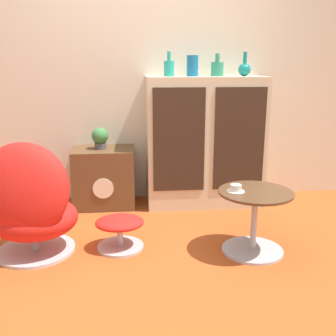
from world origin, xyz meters
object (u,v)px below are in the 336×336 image
(ottoman, at_px, (120,227))
(coffee_table, at_px, (254,219))
(sideboard, at_px, (204,142))
(potted_plant, at_px, (100,137))
(egg_chair, at_px, (28,205))
(vase_leftmost, at_px, (169,68))
(vase_inner_left, at_px, (192,66))
(teacup, at_px, (236,189))
(vase_inner_right, at_px, (217,68))
(vase_rightmost, at_px, (245,69))
(tv_console, at_px, (104,177))

(ottoman, height_order, coffee_table, coffee_table)
(sideboard, height_order, potted_plant, sideboard)
(egg_chair, bearing_deg, vase_leftmost, 42.61)
(vase_inner_left, xyz_separation_m, teacup, (0.15, -1.11, -0.85))
(vase_inner_right, bearing_deg, ottoman, -133.86)
(vase_inner_left, distance_m, vase_inner_right, 0.24)
(teacup, bearing_deg, potted_plant, 132.41)
(vase_leftmost, relative_size, potted_plant, 1.08)
(potted_plant, bearing_deg, vase_rightmost, -0.68)
(sideboard, bearing_deg, vase_inner_left, 178.28)
(tv_console, bearing_deg, coffee_table, -44.42)
(vase_inner_left, bearing_deg, coffee_table, -75.03)
(tv_console, xyz_separation_m, vase_rightmost, (1.35, -0.02, 1.03))
(egg_chair, distance_m, coffee_table, 1.63)
(egg_chair, bearing_deg, sideboard, 34.87)
(ottoman, relative_size, vase_leftmost, 1.65)
(egg_chair, height_order, coffee_table, egg_chair)
(tv_console, height_order, egg_chair, egg_chair)
(sideboard, distance_m, ottoman, 1.34)
(vase_inner_left, height_order, vase_rightmost, vase_rightmost)
(vase_inner_right, height_order, vase_rightmost, vase_rightmost)
(vase_inner_left, bearing_deg, teacup, -82.31)
(ottoman, xyz_separation_m, coffee_table, (0.99, -0.15, 0.10))
(sideboard, distance_m, teacup, 1.12)
(ottoman, height_order, vase_inner_left, vase_inner_left)
(sideboard, distance_m, vase_inner_right, 0.70)
(tv_console, bearing_deg, vase_rightmost, -0.67)
(ottoman, distance_m, coffee_table, 1.00)
(ottoman, relative_size, potted_plant, 1.79)
(tv_console, distance_m, potted_plant, 0.40)
(ottoman, xyz_separation_m, vase_rightmost, (1.18, 0.96, 1.15))
(vase_rightmost, bearing_deg, teacup, -107.32)
(vase_inner_left, distance_m, potted_plant, 1.10)
(vase_leftmost, relative_size, vase_rightmost, 1.01)
(tv_console, distance_m, coffee_table, 1.61)
(sideboard, height_order, teacup, sideboard)
(potted_plant, bearing_deg, teacup, -47.59)
(sideboard, height_order, coffee_table, sideboard)
(ottoman, distance_m, vase_inner_left, 1.67)
(ottoman, distance_m, teacup, 0.91)
(sideboard, bearing_deg, tv_console, 178.86)
(ottoman, height_order, teacup, teacup)
(egg_chair, bearing_deg, potted_plant, 66.73)
(sideboard, relative_size, tv_console, 2.14)
(coffee_table, relative_size, teacup, 4.14)
(tv_console, relative_size, egg_chair, 0.67)
(vase_inner_left, height_order, vase_inner_right, vase_inner_right)
(coffee_table, height_order, vase_inner_left, vase_inner_left)
(egg_chair, bearing_deg, teacup, -3.70)
(vase_rightmost, relative_size, potted_plant, 1.08)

